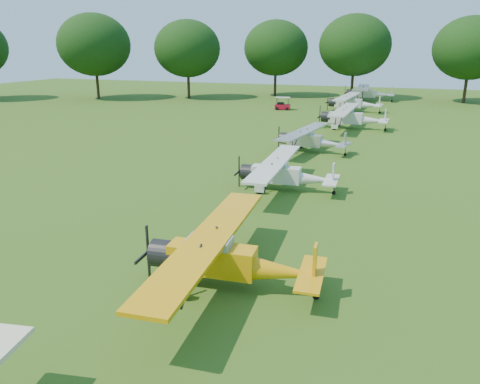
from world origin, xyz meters
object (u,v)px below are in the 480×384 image
object	(u,v)px
aircraft_2	(225,256)
golf_cart	(282,106)
aircraft_7	(368,92)
aircraft_4	(310,139)
aircraft_3	(284,172)
aircraft_5	(351,116)
aircraft_6	(352,102)

from	to	relation	value
aircraft_2	golf_cart	bearing A→B (deg)	98.03
aircraft_7	aircraft_2	bearing A→B (deg)	-93.72
aircraft_4	aircraft_3	bearing A→B (deg)	-78.55
aircraft_3	aircraft_5	distance (m)	22.90
aircraft_7	golf_cart	distance (m)	17.11
aircraft_2	aircraft_7	bearing A→B (deg)	86.26
aircraft_5	golf_cart	bearing A→B (deg)	131.88
aircraft_6	golf_cart	distance (m)	9.01
aircraft_7	aircraft_3	bearing A→B (deg)	-94.76
golf_cart	aircraft_3	bearing A→B (deg)	-81.30
aircraft_2	aircraft_3	size ratio (longest dim) A/B	1.08
aircraft_4	aircraft_5	xyz separation A→B (m)	(1.69, 12.14, 0.20)
aircraft_3	aircraft_7	size ratio (longest dim) A/B	0.81
aircraft_5	aircraft_7	xyz separation A→B (m)	(-0.74, 26.17, 0.07)
aircraft_6	golf_cart	xyz separation A→B (m)	(-8.93, -0.97, -0.73)
aircraft_5	aircraft_7	distance (m)	26.18
aircraft_3	aircraft_7	bearing A→B (deg)	86.75
aircraft_5	golf_cart	size ratio (longest dim) A/B	5.42
aircraft_4	aircraft_7	size ratio (longest dim) A/B	0.80
aircraft_3	aircraft_4	distance (m)	10.75
aircraft_4	golf_cart	world-z (taller)	aircraft_4
aircraft_3	aircraft_6	size ratio (longest dim) A/B	0.85
aircraft_5	aircraft_6	xyz separation A→B (m)	(-1.40, 13.00, 0.00)
aircraft_4	golf_cart	bearing A→B (deg)	117.61
aircraft_7	golf_cart	size ratio (longest dim) A/B	5.74
aircraft_5	aircraft_3	bearing A→B (deg)	-91.35
aircraft_4	aircraft_6	xyz separation A→B (m)	(0.29, 25.14, 0.20)
aircraft_6	aircraft_7	world-z (taller)	aircraft_7
aircraft_4	aircraft_5	bearing A→B (deg)	90.01
aircraft_6	aircraft_7	xyz separation A→B (m)	(0.67, 13.17, 0.07)
aircraft_6	golf_cart	size ratio (longest dim) A/B	5.45
golf_cart	aircraft_2	bearing A→B (deg)	-83.77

